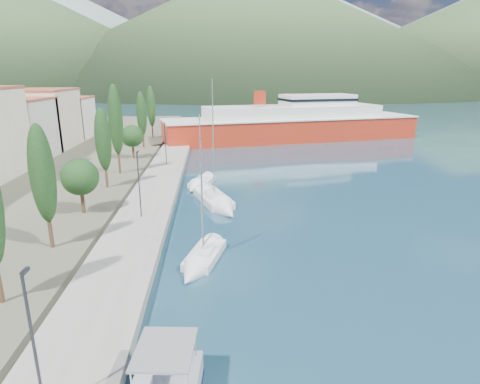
{
  "coord_description": "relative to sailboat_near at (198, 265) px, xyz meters",
  "views": [
    {
      "loc": [
        -2.37,
        -19.6,
        13.42
      ],
      "look_at": [
        0.0,
        14.0,
        3.5
      ],
      "focal_mm": 30.0,
      "sensor_mm": 36.0,
      "label": 1
    }
  ],
  "objects": [
    {
      "name": "tree_row",
      "position": [
        -11.16,
        24.87,
        5.69
      ],
      "size": [
        3.44,
        65.15,
        11.59
      ],
      "color": "#47301E",
      "rests_on": "land_strip"
    },
    {
      "name": "lamp_posts",
      "position": [
        -5.45,
        9.02,
        3.81
      ],
      "size": [
        0.15,
        45.0,
        6.06
      ],
      "color": "#2D2D33",
      "rests_on": "quay"
    },
    {
      "name": "sailboat_near",
      "position": [
        0.0,
        0.0,
        0.0
      ],
      "size": [
        3.94,
        7.15,
        9.85
      ],
      "color": "silver",
      "rests_on": "ground"
    },
    {
      "name": "sailboat_far",
      "position": [
        -0.68,
        21.55,
        0.0
      ],
      "size": [
        4.07,
        6.86,
        9.61
      ],
      "color": "silver",
      "rests_on": "ground"
    },
    {
      "name": "quay",
      "position": [
        -5.45,
        19.38,
        0.13
      ],
      "size": [
        5.0,
        88.0,
        0.8
      ],
      "primitive_type": "cube",
      "color": "gray",
      "rests_on": "ground"
    },
    {
      "name": "sailboat_mid",
      "position": [
        1.9,
        13.49,
        0.06
      ],
      "size": [
        5.42,
        10.06,
        14.03
      ],
      "color": "silver",
      "rests_on": "ground"
    },
    {
      "name": "hills_far",
      "position": [
        142.14,
        612.12,
        77.12
      ],
      "size": [
        1480.0,
        900.0,
        180.0
      ],
      "color": "gray",
      "rests_on": "ground"
    },
    {
      "name": "hills_near",
      "position": [
        101.6,
        365.88,
        48.91
      ],
      "size": [
        1010.0,
        520.0,
        115.0
      ],
      "color": "#38522D",
      "rests_on": "ground"
    },
    {
      "name": "ground",
      "position": [
        3.55,
        113.38,
        -0.27
      ],
      "size": [
        1400.0,
        1400.0,
        0.0
      ],
      "primitive_type": "plane",
      "color": "#1C4052"
    },
    {
      "name": "ferry",
      "position": [
        18.46,
        57.91,
        3.0
      ],
      "size": [
        55.27,
        23.1,
        10.74
      ],
      "color": "#AC2713",
      "rests_on": "ground"
    }
  ]
}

